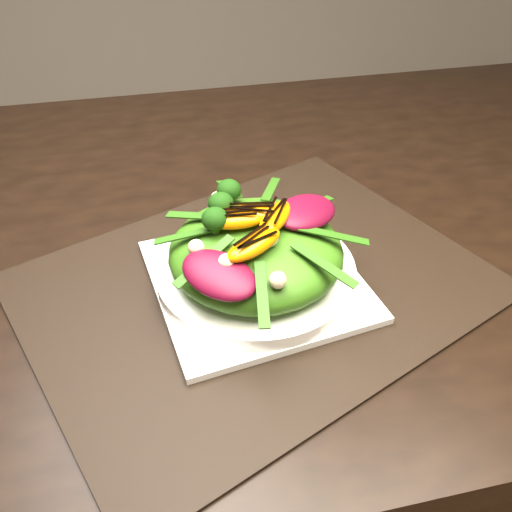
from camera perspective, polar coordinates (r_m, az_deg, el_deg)
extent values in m
cube|color=brown|center=(1.35, -0.34, -22.49)|extent=(4.00, 4.00, 0.01)
cube|color=black|center=(0.79, -0.55, 3.87)|extent=(1.60, 0.90, 0.75)
cube|color=black|center=(0.65, 0.00, -2.97)|extent=(0.63, 0.56, 0.00)
cube|color=white|center=(0.64, 0.00, -2.54)|extent=(0.26, 0.26, 0.01)
cylinder|color=white|center=(0.63, 0.00, -1.65)|extent=(0.26, 0.26, 0.02)
ellipsoid|color=#376412|center=(0.61, 0.00, 0.50)|extent=(0.24, 0.24, 0.07)
ellipsoid|color=#490719|center=(0.62, 5.27, 4.63)|extent=(0.10, 0.09, 0.02)
ellipsoid|color=#C86103|center=(0.59, -2.40, 3.92)|extent=(0.07, 0.04, 0.02)
sphere|color=black|center=(0.61, -5.90, 5.25)|extent=(0.05, 0.05, 0.04)
sphere|color=beige|center=(0.57, 5.13, 1.26)|extent=(0.02, 0.02, 0.02)
cube|color=black|center=(0.59, -2.42, 4.70)|extent=(0.05, 0.01, 0.00)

